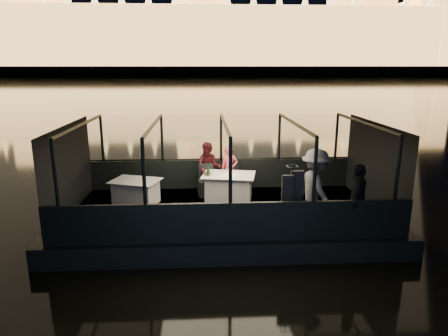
{
  "coord_description": "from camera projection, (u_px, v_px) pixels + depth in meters",
  "views": [
    {
      "loc": [
        -0.59,
        -10.04,
        4.24
      ],
      "look_at": [
        0.0,
        0.4,
        1.55
      ],
      "focal_mm": 32.0,
      "sensor_mm": 36.0,
      "label": 1
    }
  ],
  "objects": [
    {
      "name": "gunwale_port",
      "position": [
        221.0,
        174.0,
        12.5
      ],
      "size": [
        8.0,
        0.08,
        0.9
      ],
      "primitive_type": "cube",
      "color": "black",
      "rests_on": "boat_deck"
    },
    {
      "name": "boat_hull",
      "position": [
        225.0,
        227.0,
        10.8
      ],
      "size": [
        8.6,
        4.4,
        1.0
      ],
      "primitive_type": "cube",
      "color": "black",
      "rests_on": "river_water"
    },
    {
      "name": "end_wall_aft",
      "position": [
        375.0,
        166.0,
        10.61
      ],
      "size": [
        0.02,
        4.0,
        2.3
      ],
      "primitive_type": null,
      "color": "black",
      "rests_on": "boat_deck"
    },
    {
      "name": "plate_far",
      "position": [
        213.0,
        173.0,
        11.38
      ],
      "size": [
        0.29,
        0.29,
        0.01
      ],
      "primitive_type": "cylinder",
      "rotation": [
        0.0,
        0.0,
        -0.42
      ],
      "color": "white",
      "rests_on": "dining_table_central"
    },
    {
      "name": "chair_port_right",
      "position": [
        231.0,
        179.0,
        11.92
      ],
      "size": [
        0.51,
        0.51,
        0.98
      ],
      "primitive_type": "cube",
      "rotation": [
        0.0,
        0.0,
        0.11
      ],
      "color": "black",
      "rests_on": "boat_deck"
    },
    {
      "name": "boat_deck",
      "position": [
        225.0,
        210.0,
        10.68
      ],
      "size": [
        8.0,
        4.0,
        0.04
      ],
      "primitive_type": "cube",
      "color": "black",
      "rests_on": "boat_hull"
    },
    {
      "name": "cabin_glass_starboard",
      "position": [
        230.0,
        171.0,
        8.34
      ],
      "size": [
        8.0,
        0.02,
        1.4
      ],
      "primitive_type": null,
      "color": "#99B2B2",
      "rests_on": "gunwale_starboard"
    },
    {
      "name": "end_wall_fore",
      "position": [
        68.0,
        170.0,
        10.17
      ],
      "size": [
        0.02,
        4.0,
        2.3
      ],
      "primitive_type": null,
      "color": "black",
      "rests_on": "boat_deck"
    },
    {
      "name": "wine_glass_white",
      "position": [
        208.0,
        173.0,
        11.06
      ],
      "size": [
        0.08,
        0.08,
        0.17
      ],
      "primitive_type": null,
      "rotation": [
        0.0,
        0.0,
        0.43
      ],
      "color": "silver",
      "rests_on": "dining_table_central"
    },
    {
      "name": "amber_candle",
      "position": [
        230.0,
        173.0,
        11.21
      ],
      "size": [
        0.06,
        0.06,
        0.07
      ],
      "primitive_type": "cylinder",
      "rotation": [
        0.0,
        0.0,
        -0.3
      ],
      "color": "#FF903F",
      "rests_on": "dining_table_central"
    },
    {
      "name": "coat_stand",
      "position": [
        291.0,
        196.0,
        8.98
      ],
      "size": [
        0.48,
        0.4,
        1.62
      ],
      "primitive_type": null,
      "rotation": [
        0.0,
        0.0,
        0.08
      ],
      "color": "black",
      "rests_on": "boat_deck"
    },
    {
      "name": "wine_glass_red",
      "position": [
        228.0,
        169.0,
        11.47
      ],
      "size": [
        0.08,
        0.08,
        0.2
      ],
      "primitive_type": null,
      "rotation": [
        0.0,
        0.0,
        0.31
      ],
      "color": "silver",
      "rests_on": "dining_table_central"
    },
    {
      "name": "dining_table_central",
      "position": [
        229.0,
        187.0,
        11.33
      ],
      "size": [
        1.62,
        1.3,
        0.77
      ],
      "primitive_type": "cube",
      "rotation": [
        0.0,
        0.0,
        -0.19
      ],
      "color": "white",
      "rests_on": "boat_deck"
    },
    {
      "name": "parliament_building",
      "position": [
        201.0,
        7.0,
        172.78
      ],
      "size": [
        220.0,
        32.0,
        60.0
      ],
      "primitive_type": null,
      "color": "#F2D18C",
      "rests_on": "embankment"
    },
    {
      "name": "person_woman_coral",
      "position": [
        229.0,
        168.0,
        12.01
      ],
      "size": [
        0.55,
        0.4,
        1.42
      ],
      "primitive_type": "imported",
      "rotation": [
        0.0,
        0.0,
        0.12
      ],
      "color": "#EF5769",
      "rests_on": "boat_deck"
    },
    {
      "name": "plate_near",
      "position": [
        238.0,
        175.0,
        11.11
      ],
      "size": [
        0.26,
        0.26,
        0.01
      ],
      "primitive_type": "cylinder",
      "rotation": [
        0.0,
        0.0,
        -0.18
      ],
      "color": "white",
      "rests_on": "dining_table_central"
    },
    {
      "name": "embankment",
      "position": [
        202.0,
        72.0,
        213.6
      ],
      "size": [
        400.0,
        140.0,
        6.0
      ],
      "primitive_type": "cube",
      "color": "#423D33",
      "rests_on": "ground"
    },
    {
      "name": "chair_port_left",
      "position": [
        206.0,
        181.0,
        11.72
      ],
      "size": [
        0.49,
        0.49,
        0.92
      ],
      "primitive_type": "cube",
      "rotation": [
        0.0,
        0.0,
        0.16
      ],
      "color": "black",
      "rests_on": "boat_deck"
    },
    {
      "name": "person_man_maroon",
      "position": [
        209.0,
        169.0,
        11.94
      ],
      "size": [
        0.83,
        0.7,
        1.54
      ],
      "primitive_type": "imported",
      "rotation": [
        0.0,
        0.0,
        -0.18
      ],
      "color": "#421217",
      "rests_on": "boat_deck"
    },
    {
      "name": "bread_basket",
      "position": [
        208.0,
        173.0,
        11.18
      ],
      "size": [
        0.24,
        0.24,
        0.08
      ],
      "primitive_type": "cylinder",
      "rotation": [
        0.0,
        0.0,
        0.24
      ],
      "color": "brown",
      "rests_on": "dining_table_central"
    },
    {
      "name": "wine_glass_empty",
      "position": [
        228.0,
        172.0,
        11.09
      ],
      "size": [
        0.08,
        0.08,
        0.2
      ],
      "primitive_type": null,
      "rotation": [
        0.0,
        0.0,
        0.14
      ],
      "color": "silver",
      "rests_on": "dining_table_central"
    },
    {
      "name": "canopy_ribs",
      "position": [
        225.0,
        168.0,
        10.39
      ],
      "size": [
        8.0,
        4.0,
        2.3
      ],
      "primitive_type": null,
      "color": "black",
      "rests_on": "boat_deck"
    },
    {
      "name": "passenger_stripe",
      "position": [
        315.0,
        192.0,
        9.4
      ],
      "size": [
        0.97,
        1.36,
        1.89
      ],
      "primitive_type": "imported",
      "rotation": [
        0.0,
        0.0,
        1.82
      ],
      "color": "silver",
      "rests_on": "boat_deck"
    },
    {
      "name": "cabin_glass_port",
      "position": [
        221.0,
        138.0,
        12.21
      ],
      "size": [
        8.0,
        0.02,
        1.4
      ],
      "primitive_type": null,
      "color": "#99B2B2",
      "rests_on": "gunwale_port"
    },
    {
      "name": "dining_table_aft",
      "position": [
        136.0,
        190.0,
        11.05
      ],
      "size": [
        1.52,
        1.29,
        0.68
      ],
      "primitive_type": "cube",
      "rotation": [
        0.0,
        0.0,
        -0.33
      ],
      "color": "silver",
      "rests_on": "boat_deck"
    },
    {
      "name": "cabin_roof_glass",
      "position": [
        225.0,
        124.0,
        10.1
      ],
      "size": [
        8.0,
        4.0,
        0.02
      ],
      "primitive_type": null,
      "color": "#99B2B2",
      "rests_on": "boat_deck"
    },
    {
      "name": "river_water",
      "position": [
        204.0,
        85.0,
        88.15
      ],
      "size": [
        500.0,
        500.0,
        0.0
      ],
      "primitive_type": "plane",
      "color": "black",
      "rests_on": "ground"
    },
    {
      "name": "gunwale_starboard",
      "position": [
        230.0,
        222.0,
        8.63
      ],
      "size": [
        8.0,
        0.08,
        0.9
      ],
      "primitive_type": "cube",
      "color": "black",
      "rests_on": "boat_deck"
    },
    {
      "name": "passenger_dark",
      "position": [
        358.0,
        198.0,
        8.99
      ],
      "size": [
        0.83,
        1.04,
        1.64
      ],
      "primitive_type": "imported",
      "rotation": [
        0.0,
        0.0,
        4.2
      ],
      "color": "black",
      "rests_on": "boat_deck"
    },
    {
      "name": "wine_bottle",
      "position": [
        208.0,
        171.0,
        11.04
      ],
      "size": [
        0.08,
        0.08,
        0.33
      ],
      "primitive_type": "cylinder",
      "rotation": [
        0.0,
        0.0,
        -0.26
      ],
      "color": "#15391F",
      "rests_on": "dining_table_central"
    }
  ]
}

